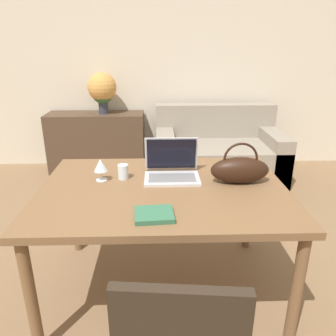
% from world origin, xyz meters
% --- Properties ---
extents(wall_back, '(10.00, 0.06, 2.70)m').
position_xyz_m(wall_back, '(0.00, 3.02, 1.35)').
color(wall_back, beige).
rests_on(wall_back, ground_plane).
extents(dining_table, '(1.44, 1.03, 0.72)m').
position_xyz_m(dining_table, '(0.09, 0.55, 0.65)').
color(dining_table, brown).
rests_on(dining_table, ground_plane).
extents(couch, '(1.46, 0.87, 0.82)m').
position_xyz_m(couch, '(0.77, 2.49, 0.28)').
color(couch, gray).
rests_on(couch, ground_plane).
extents(sideboard, '(1.17, 0.40, 0.72)m').
position_xyz_m(sideboard, '(-0.70, 2.76, 0.36)').
color(sideboard, '#4C3828').
rests_on(sideboard, ground_plane).
extents(laptop, '(0.34, 0.27, 0.24)m').
position_xyz_m(laptop, '(0.14, 0.72, 0.79)').
color(laptop, silver).
rests_on(laptop, dining_table).
extents(drinking_glass, '(0.07, 0.07, 0.09)m').
position_xyz_m(drinking_glass, '(-0.16, 0.69, 0.77)').
color(drinking_glass, silver).
rests_on(drinking_glass, dining_table).
extents(wine_glass, '(0.08, 0.08, 0.14)m').
position_xyz_m(wine_glass, '(-0.29, 0.66, 0.82)').
color(wine_glass, silver).
rests_on(wine_glass, dining_table).
extents(handbag, '(0.35, 0.14, 0.25)m').
position_xyz_m(handbag, '(0.54, 0.61, 0.81)').
color(handbag, black).
rests_on(handbag, dining_table).
extents(flower_vase, '(0.34, 0.34, 0.48)m').
position_xyz_m(flower_vase, '(-0.59, 2.75, 1.00)').
color(flower_vase, '#333847').
rests_on(flower_vase, sideboard).
extents(book, '(0.20, 0.17, 0.02)m').
position_xyz_m(book, '(0.04, 0.20, 0.74)').
color(book, '#336B4C').
rests_on(book, dining_table).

